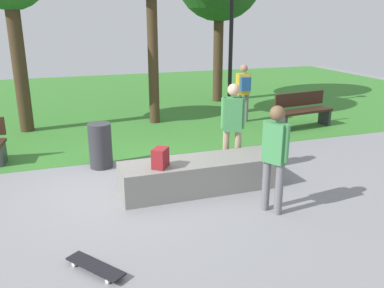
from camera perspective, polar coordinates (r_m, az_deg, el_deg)
name	(u,v)px	position (r m, az deg, el deg)	size (l,w,h in m)	color
ground_plane	(132,183)	(7.30, -8.51, -5.42)	(28.00, 28.00, 0.00)	gray
grass_lawn	(91,101)	(14.56, -14.10, 5.88)	(26.60, 12.79, 0.01)	#387A2D
concrete_ledge	(199,175)	(6.85, 1.01, -4.38)	(2.66, 0.75, 0.53)	gray
backpack_on_ledge	(160,158)	(6.40, -4.49, -1.97)	(0.28, 0.20, 0.32)	maroon
skater_performing_trick	(275,152)	(5.97, 11.59, -1.12)	(0.33, 0.38, 1.64)	slate
skater_watching	(233,122)	(7.40, 5.76, 3.10)	(0.41, 0.30, 1.69)	tan
skateboard_by_ledge	(95,266)	(5.01, -13.48, -16.42)	(0.64, 0.76, 0.08)	black
park_bench_by_oak	(302,109)	(11.08, 15.31, 4.74)	(1.65, 0.68, 0.91)	#331E14
lamp_post	(232,13)	(12.24, 5.62, 17.97)	(0.28, 0.28, 4.90)	black
trash_bin	(100,146)	(8.01, -12.80, -0.22)	(0.45, 0.45, 0.88)	#333338
pedestrian_with_backpack	(243,88)	(11.21, 7.27, 7.79)	(0.43, 0.36, 1.59)	slate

